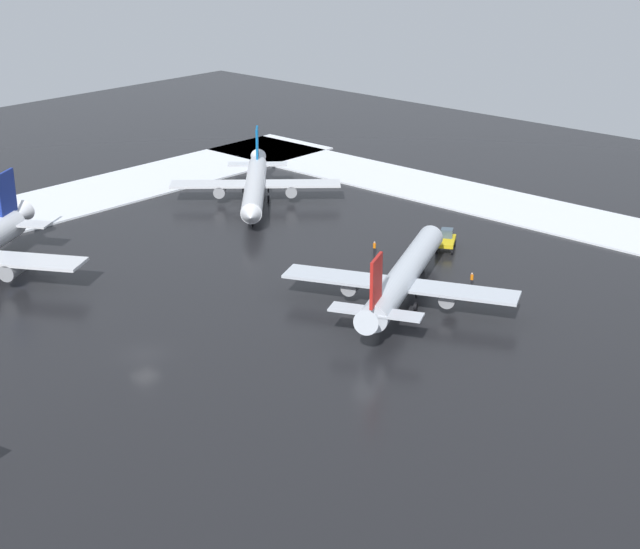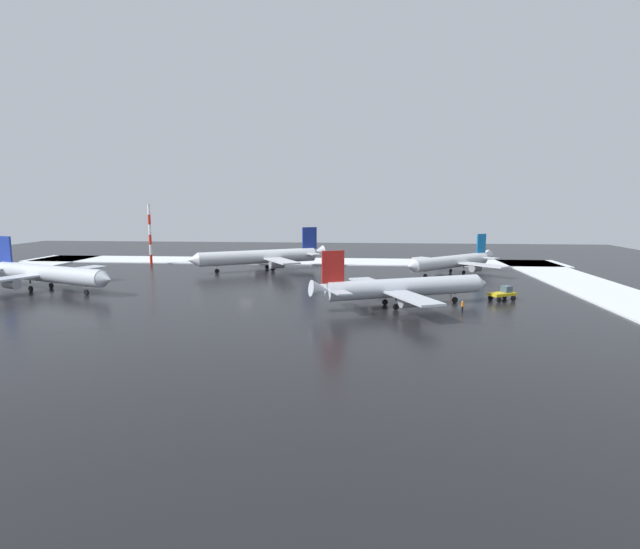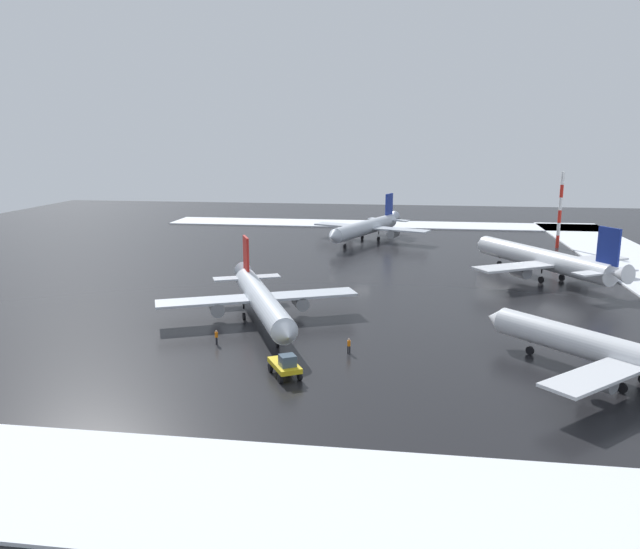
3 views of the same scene
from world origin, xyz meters
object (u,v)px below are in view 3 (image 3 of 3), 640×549
at_px(airplane_parked_portside, 261,299).
at_px(airplane_parked_starboard, 544,259).
at_px(pushback_tug, 285,365).
at_px(ground_crew_near_tug, 349,345).
at_px(airplane_far_rear, 367,227).
at_px(ground_crew_by_nose_gear, 216,336).
at_px(antenna_mast, 560,210).
at_px(airplane_distant_tail, 617,353).

bearing_deg(airplane_parked_portside, airplane_parked_starboard, 103.76).
distance_m(pushback_tug, ground_crew_near_tug, 9.59).
relative_size(airplane_parked_portside, ground_crew_near_tug, 17.58).
bearing_deg(ground_crew_near_tug, airplane_parked_portside, 48.47).
bearing_deg(airplane_far_rear, ground_crew_near_tug, 24.20).
distance_m(ground_crew_by_nose_gear, antenna_mast, 90.71).
relative_size(airplane_parked_starboard, airplane_far_rear, 0.98).
relative_size(airplane_distant_tail, antenna_mast, 1.49).
xyz_separation_m(airplane_distant_tail, pushback_tug, (-3.17, 31.95, -1.71)).
relative_size(airplane_parked_starboard, airplane_distant_tail, 1.31).
bearing_deg(airplane_parked_starboard, airplane_parked_portside, 96.71).
bearing_deg(antenna_mast, airplane_distant_tail, 171.54).
distance_m(airplane_parked_portside, airplane_far_rear, 66.69).
xyz_separation_m(pushback_tug, ground_crew_by_nose_gear, (8.71, 9.82, -0.31)).
bearing_deg(airplane_distant_tail, airplane_parked_portside, 25.69).
relative_size(airplane_distant_tail, ground_crew_by_nose_gear, 14.20).
bearing_deg(airplane_parked_starboard, antenna_mast, -46.89).
relative_size(airplane_parked_starboard, ground_crew_near_tug, 18.59).
bearing_deg(pushback_tug, antenna_mast, 122.04).
height_order(airplane_distant_tail, ground_crew_near_tug, airplane_distant_tail).
bearing_deg(ground_crew_near_tug, airplane_parked_starboard, -37.03).
height_order(airplane_parked_starboard, antenna_mast, antenna_mast).
bearing_deg(airplane_parked_portside, airplane_distant_tail, 45.58).
bearing_deg(ground_crew_near_tug, airplane_distant_tail, -102.28).
bearing_deg(airplane_parked_starboard, ground_crew_by_nose_gear, 101.84).
distance_m(pushback_tug, ground_crew_by_nose_gear, 13.13).
bearing_deg(ground_crew_near_tug, ground_crew_by_nose_gear, 84.33).
distance_m(airplane_far_rear, ground_crew_near_tug, 76.22).
relative_size(pushback_tug, antenna_mast, 0.31).
bearing_deg(airplane_parked_starboard, pushback_tug, 114.44).
distance_m(airplane_parked_starboard, pushback_tug, 59.87).
bearing_deg(airplane_distant_tail, antenna_mast, -52.01).
relative_size(airplane_far_rear, antenna_mast, 1.99).
xyz_separation_m(airplane_parked_starboard, airplane_distant_tail, (-45.94, 2.23, -0.47)).
distance_m(ground_crew_near_tug, antenna_mast, 83.39).
distance_m(airplane_parked_portside, ground_crew_by_nose_gear, 9.86).
distance_m(airplane_distant_tail, antenna_mast, 79.52).
bearing_deg(pushback_tug, ground_crew_by_nose_gear, -161.43).
xyz_separation_m(airplane_distant_tail, antenna_mast, (78.49, -11.67, 5.15)).
height_order(airplane_parked_starboard, ground_crew_near_tug, airplane_parked_starboard).
bearing_deg(airplane_parked_starboard, airplane_distant_tail, 146.50).
xyz_separation_m(airplane_far_rear, antenna_mast, (-2.25, -41.42, 4.83)).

